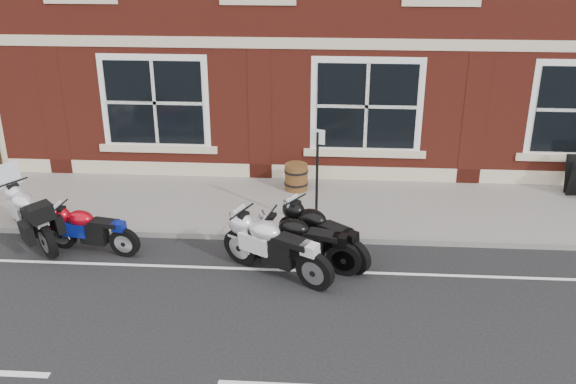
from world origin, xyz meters
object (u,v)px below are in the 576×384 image
Objects in this scene: moto_sport_black at (322,231)px; parking_sign at (317,172)px; moto_sport_silver at (276,245)px; barrel_planter at (296,177)px; moto_sport_red at (91,228)px; moto_naked_black at (304,240)px; moto_touring_silver at (32,213)px.

moto_sport_black is 0.84× the size of parking_sign.
moto_sport_silver is 3.79m from barrel_planter.
moto_sport_black is 0.84× the size of moto_sport_silver.
moto_sport_silver is (-0.82, -0.68, 0.04)m from moto_sport_black.
moto_sport_black is (4.43, 0.03, 0.06)m from moto_sport_red.
moto_sport_black is at bearing -62.05° from parking_sign.
moto_sport_black is at bearing -25.51° from moto_naked_black.
moto_naked_black is at bearing -83.50° from moto_sport_red.
moto_touring_silver reaches higher than moto_sport_black.
parking_sign reaches higher than moto_sport_silver.
moto_sport_red is 4.43m from moto_sport_black.
moto_sport_red is 4.11m from moto_naked_black.
moto_sport_red is 3.67m from moto_sport_silver.
moto_sport_black is at bearing -78.52° from moto_sport_red.
parking_sign is (-0.14, 1.09, 0.77)m from moto_sport_black.
parking_sign reaches higher than moto_naked_black.
parking_sign is at bearing 9.54° from moto_naked_black.
moto_naked_black is (4.10, -0.33, 0.05)m from moto_sport_red.
moto_sport_red is at bearing -140.35° from barrel_planter.
barrel_planter is at bearing 125.31° from parking_sign.
moto_naked_black is (0.49, 0.32, -0.05)m from moto_sport_silver.
moto_touring_silver reaches higher than moto_naked_black.
barrel_planter is at bearing 28.62° from moto_sport_silver.
barrel_planter is (3.77, 3.13, -0.07)m from moto_sport_red.
moto_sport_silver is at bearing 140.60° from moto_naked_black.
moto_sport_silver reaches higher than moto_naked_black.
moto_touring_silver is 0.84× the size of moto_naked_black.
moto_sport_red is at bearing 110.75° from moto_sport_silver.
moto_sport_red is 0.93× the size of moto_sport_silver.
moto_sport_silver is at bearing -54.58° from moto_touring_silver.
moto_touring_silver reaches higher than barrel_planter.
barrel_planter is 0.30× the size of parking_sign.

